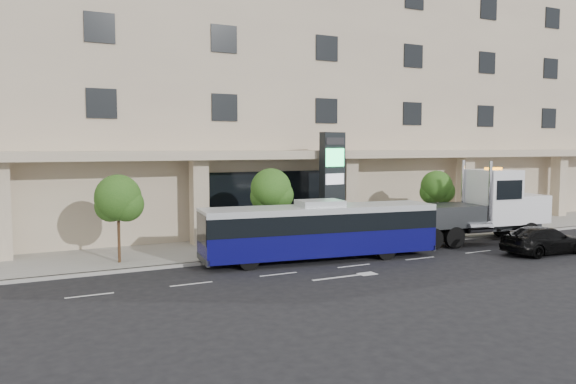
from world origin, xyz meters
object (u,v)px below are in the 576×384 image
black_sedan (544,240)px  signage_pylon (332,185)px  city_bus (320,230)px  tow_truck (479,209)px

black_sedan → signage_pylon: size_ratio=0.79×
city_bus → black_sedan: (11.45, -3.90, -0.81)m
black_sedan → signage_pylon: (-8.00, 8.44, 2.66)m
city_bus → tow_truck: tow_truck is taller
city_bus → signage_pylon: bearing=59.8°
city_bus → signage_pylon: (3.46, 4.54, 1.85)m
tow_truck → signage_pylon: size_ratio=1.68×
tow_truck → black_sedan: 4.47m
black_sedan → signage_pylon: bearing=45.1°
signage_pylon → tow_truck: bearing=-38.7°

